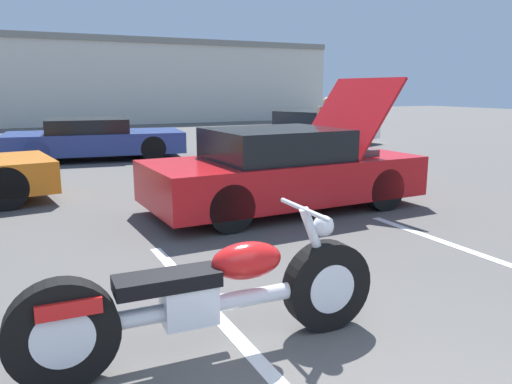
{
  "coord_description": "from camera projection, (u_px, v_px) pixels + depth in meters",
  "views": [
    {
      "loc": [
        -1.18,
        -1.05,
        1.82
      ],
      "look_at": [
        0.96,
        3.36,
        0.8
      ],
      "focal_mm": 35.0,
      "sensor_mm": 36.0,
      "label": 1
    }
  ],
  "objects": [
    {
      "name": "parking_stripe_middle",
      "position": [
        236.0,
        337.0,
        3.72
      ],
      "size": [
        0.12,
        4.66,
        0.01
      ],
      "primitive_type": "cube",
      "color": "white",
      "rests_on": "ground"
    },
    {
      "name": "far_building",
      "position": [
        34.0,
        78.0,
        25.06
      ],
      "size": [
        32.0,
        4.2,
        4.4
      ],
      "color": "beige",
      "rests_on": "ground"
    },
    {
      "name": "motorcycle",
      "position": [
        208.0,
        298.0,
        3.42
      ],
      "size": [
        2.59,
        0.7,
        0.98
      ],
      "rotation": [
        0.0,
        0.0,
        -0.04
      ],
      "color": "black",
      "rests_on": "ground"
    },
    {
      "name": "show_car_hood_open",
      "position": [
        285.0,
        170.0,
        7.6
      ],
      "size": [
        4.22,
        1.93,
        1.99
      ],
      "rotation": [
        0.0,
        0.0,
        0.04
      ],
      "color": "red",
      "rests_on": "ground"
    },
    {
      "name": "parked_car_mid_right_row",
      "position": [
        94.0,
        139.0,
        13.06
      ],
      "size": [
        4.65,
        2.5,
        1.06
      ],
      "rotation": [
        0.0,
        0.0,
        -0.13
      ],
      "color": "navy",
      "rests_on": "ground"
    },
    {
      "name": "parked_car_right_row",
      "position": [
        317.0,
        130.0,
        15.7
      ],
      "size": [
        5.04,
        3.41,
        1.15
      ],
      "rotation": [
        0.0,
        0.0,
        0.37
      ],
      "color": "white",
      "rests_on": "ground"
    },
    {
      "name": "spectator_near_motorcycle",
      "position": [
        327.0,
        127.0,
        11.33
      ],
      "size": [
        0.52,
        0.21,
        1.63
      ],
      "color": "#38476B",
      "rests_on": "ground"
    }
  ]
}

